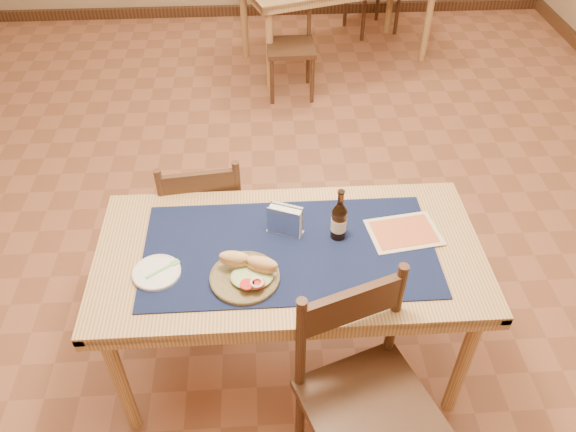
{
  "coord_description": "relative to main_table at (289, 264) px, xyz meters",
  "views": [
    {
      "loc": [
        -0.1,
        -2.42,
        2.4
      ],
      "look_at": [
        0.0,
        -0.7,
        0.85
      ],
      "focal_mm": 35.0,
      "sensor_mm": 36.0,
      "label": 1
    }
  ],
  "objects": [
    {
      "name": "placemat",
      "position": [
        0.0,
        0.0,
        0.09
      ],
      "size": [
        1.2,
        0.6,
        0.01
      ],
      "primitive_type": "cube",
      "color": "#11163E",
      "rests_on": "main_table"
    },
    {
      "name": "baseboard",
      "position": [
        0.0,
        0.8,
        -0.62
      ],
      "size": [
        6.0,
        7.0,
        0.1
      ],
      "color": "#462A19",
      "rests_on": "ground"
    },
    {
      "name": "main_table",
      "position": [
        0.0,
        0.0,
        0.0
      ],
      "size": [
        1.6,
        0.8,
        0.75
      ],
      "color": "tan",
      "rests_on": "ground"
    },
    {
      "name": "room",
      "position": [
        0.0,
        0.8,
        0.73
      ],
      "size": [
        6.04,
        7.04,
        2.84
      ],
      "color": "#995C42",
      "rests_on": "ground"
    },
    {
      "name": "napkin_holder",
      "position": [
        -0.01,
        0.11,
        0.15
      ],
      "size": [
        0.16,
        0.11,
        0.14
      ],
      "color": "silver",
      "rests_on": "placemat"
    },
    {
      "name": "fork",
      "position": [
        -0.5,
        -0.09,
        0.1
      ],
      "size": [
        0.13,
        0.1,
        0.0
      ],
      "color": "#6FBC67",
      "rests_on": "side_plate"
    },
    {
      "name": "side_plate",
      "position": [
        -0.53,
        -0.1,
        0.1
      ],
      "size": [
        0.19,
        0.19,
        0.02
      ],
      "color": "silver",
      "rests_on": "placemat"
    },
    {
      "name": "chair_back_near",
      "position": [
        0.17,
        2.64,
        -0.24
      ],
      "size": [
        0.39,
        0.39,
        0.82
      ],
      "color": "#462A19",
      "rests_on": "ground"
    },
    {
      "name": "chair_main_far",
      "position": [
        -0.41,
        0.56,
        -0.21
      ],
      "size": [
        0.45,
        0.45,
        0.89
      ],
      "color": "#462A19",
      "rests_on": "ground"
    },
    {
      "name": "beer_bottle",
      "position": [
        0.21,
        0.06,
        0.18
      ],
      "size": [
        0.07,
        0.07,
        0.25
      ],
      "color": "#4E280D",
      "rests_on": "placemat"
    },
    {
      "name": "sandwich_plate",
      "position": [
        -0.17,
        -0.15,
        0.12
      ],
      "size": [
        0.28,
        0.28,
        0.11
      ],
      "color": "brown",
      "rests_on": "placemat"
    },
    {
      "name": "chair_main_near",
      "position": [
        0.25,
        -0.54,
        -0.16
      ],
      "size": [
        0.58,
        0.58,
        0.98
      ],
      "color": "#462A19",
      "rests_on": "ground"
    },
    {
      "name": "menu_card",
      "position": [
        0.49,
        0.07,
        0.09
      ],
      "size": [
        0.32,
        0.26,
        0.01
      ],
      "color": "beige",
      "rests_on": "placemat"
    }
  ]
}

